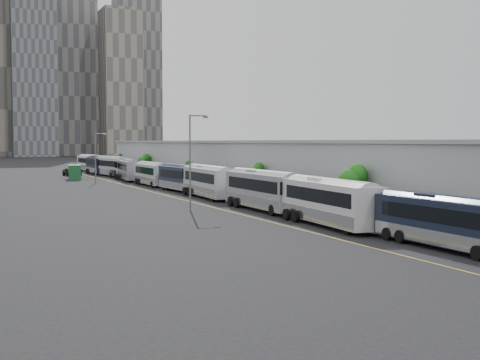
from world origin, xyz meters
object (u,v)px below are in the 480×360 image
bus_5 (183,180)px  bus_2 (329,206)px  shipping_container (75,172)px  bus_1 (444,226)px  bus_10 (90,164)px  street_lamp_far (97,154)px  bus_3 (263,193)px  bus_4 (209,184)px  bus_8 (112,168)px  bus_9 (97,167)px  street_lamp_near (192,156)px  suv (72,172)px  bus_6 (152,176)px  bus_7 (129,172)px

bus_5 → bus_2: bearing=-93.8°
shipping_container → bus_2: bearing=-75.3°
bus_1 → bus_10: bearing=89.5°
street_lamp_far → bus_3: bearing=-82.2°
bus_4 → bus_8: size_ratio=0.99×
bus_9 → street_lamp_far: bearing=-100.6°
bus_8 → street_lamp_near: (-7.24, -69.80, 3.87)m
bus_4 → suv: bearing=99.3°
bus_8 → shipping_container: 12.04m
bus_8 → bus_9: bearing=88.4°
shipping_container → street_lamp_near: bearing=-79.7°
bus_6 → suv: bearing=101.2°
bus_1 → bus_6: bus_6 is taller
bus_1 → bus_4: bearing=90.0°
bus_7 → bus_10: size_ratio=0.98×
bus_10 → street_lamp_near: street_lamp_near is taller
bus_8 → suv: (-7.11, 5.14, -0.87)m
bus_1 → bus_9: size_ratio=0.92×
bus_10 → street_lamp_far: bearing=-104.3°
bus_6 → bus_10: 55.39m
bus_1 → bus_5: size_ratio=0.93×
bus_5 → street_lamp_near: bearing=-109.0°
bus_7 → street_lamp_far: street_lamp_far is taller
bus_1 → bus_3: 26.91m
bus_4 → street_lamp_near: bearing=-114.3°
bus_1 → bus_2: size_ratio=0.88×
bus_1 → bus_3: bus_3 is taller
street_lamp_near → bus_3: bearing=-19.6°
bus_2 → street_lamp_far: size_ratio=1.63×
bus_5 → bus_6: 14.42m
bus_4 → shipping_container: 48.63m
bus_2 → shipping_container: (-7.99, 77.91, -0.33)m
bus_1 → bus_9: 110.34m
bus_1 → bus_7: bus_7 is taller
bus_5 → street_lamp_near: street_lamp_near is taller
bus_7 → street_lamp_near: bearing=-91.4°
bus_5 → bus_6: size_ratio=1.02×
bus_2 → bus_7: size_ratio=1.03×
bus_8 → street_lamp_near: size_ratio=1.44×
bus_2 → bus_3: 13.87m
bus_1 → bus_10: bus_10 is taller
bus_4 → bus_3: bearing=-87.8°
suv → shipping_container: bearing=-102.4°
bus_6 → street_lamp_far: (-6.94, 9.15, 3.32)m
bus_1 → suv: bus_1 is taller
bus_8 → bus_1: bearing=-95.7°
bus_3 → street_lamp_far: street_lamp_far is taller
bus_9 → bus_10: size_ratio=0.97×
bus_3 → bus_7: (0.00, 56.45, -0.11)m
bus_7 → suv: size_ratio=2.19×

